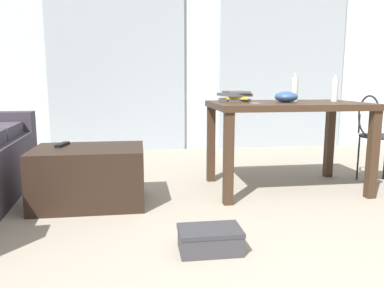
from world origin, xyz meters
name	(u,v)px	position (x,y,z in m)	size (l,w,h in m)	color
ground_plane	(246,194)	(0.00, 1.45, 0.00)	(8.87, 8.87, 0.00)	gray
wall_back	(201,50)	(0.00, 3.70, 1.33)	(5.87, 0.10, 2.66)	silver
curtains	(202,64)	(0.00, 3.61, 1.15)	(4.01, 0.03, 2.30)	#99A3AD
coffee_table	(90,176)	(-1.24, 1.38, 0.22)	(0.81, 0.56, 0.44)	black
craft_table	(287,115)	(0.38, 1.57, 0.64)	(1.27, 0.79, 0.75)	#382619
wire_chair	(375,129)	(1.24, 1.62, 0.50)	(0.37, 0.38, 0.80)	black
bottle_near	(335,90)	(0.82, 1.62, 0.85)	(0.06, 0.06, 0.23)	beige
bottle_far	(295,89)	(0.51, 1.74, 0.86)	(0.06, 0.06, 0.24)	beige
bowl	(286,97)	(0.36, 1.55, 0.79)	(0.19, 0.19, 0.09)	#2D4C7A
book_stack	(235,96)	(-0.03, 1.74, 0.80)	(0.26, 0.33, 0.09)	#4C4C51
scissors	(259,103)	(0.09, 1.44, 0.75)	(0.10, 0.10, 0.00)	#9EA0A5
tv_remote_primary	(62,144)	(-1.45, 1.49, 0.45)	(0.05, 0.18, 0.02)	black
shoebox	(210,240)	(-0.49, 0.46, 0.07)	(0.34, 0.22, 0.13)	#38383D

